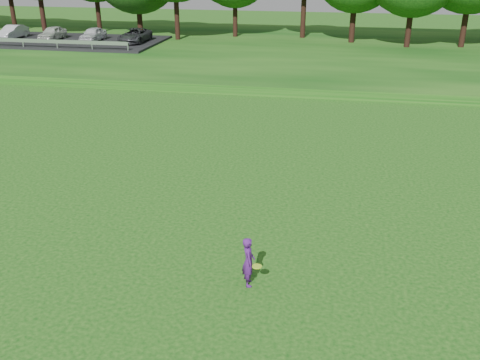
# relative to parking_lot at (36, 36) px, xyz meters

# --- Properties ---
(ground) EXTENTS (140.00, 140.00, 0.00)m
(ground) POSITION_rel_parking_lot_xyz_m (23.59, -32.82, -1.06)
(ground) COLOR #0D450F
(ground) RESTS_ON ground
(berm) EXTENTS (130.00, 30.00, 0.60)m
(berm) POSITION_rel_parking_lot_xyz_m (23.59, 1.18, -0.76)
(berm) COLOR #0D450F
(berm) RESTS_ON ground
(walking_path) EXTENTS (130.00, 1.60, 0.04)m
(walking_path) POSITION_rel_parking_lot_xyz_m (23.59, -12.82, -1.04)
(walking_path) COLOR gray
(walking_path) RESTS_ON ground
(parking_lot) EXTENTS (24.00, 9.00, 1.38)m
(parking_lot) POSITION_rel_parking_lot_xyz_m (0.00, 0.00, 0.00)
(parking_lot) COLOR black
(parking_lot) RESTS_ON berm
(woman) EXTENTS (0.63, 0.63, 1.41)m
(woman) POSITION_rel_parking_lot_xyz_m (25.95, -33.96, -0.35)
(woman) COLOR #521974
(woman) RESTS_ON ground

